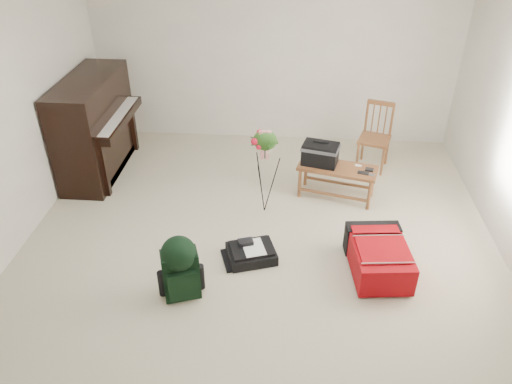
# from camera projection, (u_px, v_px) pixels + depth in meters

# --- Properties ---
(floor) EXTENTS (5.00, 5.50, 0.01)m
(floor) POSITION_uv_depth(u_px,v_px,m) (258.00, 255.00, 5.14)
(floor) COLOR beige
(floor) RESTS_ON ground
(ceiling) EXTENTS (5.00, 5.50, 0.01)m
(ceiling) POSITION_uv_depth(u_px,v_px,m) (259.00, 1.00, 3.79)
(ceiling) COLOR white
(ceiling) RESTS_ON wall_back
(wall_back) EXTENTS (5.00, 0.04, 2.50)m
(wall_back) POSITION_uv_depth(u_px,v_px,m) (274.00, 54.00, 6.77)
(wall_back) COLOR beige
(wall_back) RESTS_ON floor
(piano) EXTENTS (0.71, 1.50, 1.25)m
(piano) POSITION_uv_depth(u_px,v_px,m) (96.00, 128.00, 6.30)
(piano) COLOR black
(piano) RESTS_ON floor
(bench) EXTENTS (0.98, 0.58, 0.71)m
(bench) POSITION_uv_depth(u_px,v_px,m) (325.00, 160.00, 5.82)
(bench) COLOR brown
(bench) RESTS_ON floor
(dining_chair) EXTENTS (0.48, 0.48, 0.88)m
(dining_chair) POSITION_uv_depth(u_px,v_px,m) (374.00, 137.00, 6.47)
(dining_chair) COLOR brown
(dining_chair) RESTS_ON floor
(red_suitcase) EXTENTS (0.60, 0.83, 0.33)m
(red_suitcase) POSITION_uv_depth(u_px,v_px,m) (378.00, 253.00, 4.89)
(red_suitcase) COLOR #B40715
(red_suitcase) RESTS_ON floor
(black_duffel) EXTENTS (0.56, 0.50, 0.20)m
(black_duffel) POSITION_uv_depth(u_px,v_px,m) (251.00, 253.00, 5.06)
(black_duffel) COLOR black
(black_duffel) RESTS_ON floor
(green_backpack) EXTENTS (0.37, 0.35, 0.65)m
(green_backpack) POSITION_uv_depth(u_px,v_px,m) (180.00, 265.00, 4.47)
(green_backpack) COLOR black
(green_backpack) RESTS_ON floor
(flower_stand) EXTENTS (0.37, 0.37, 1.06)m
(flower_stand) POSITION_uv_depth(u_px,v_px,m) (265.00, 172.00, 5.54)
(flower_stand) COLOR black
(flower_stand) RESTS_ON floor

